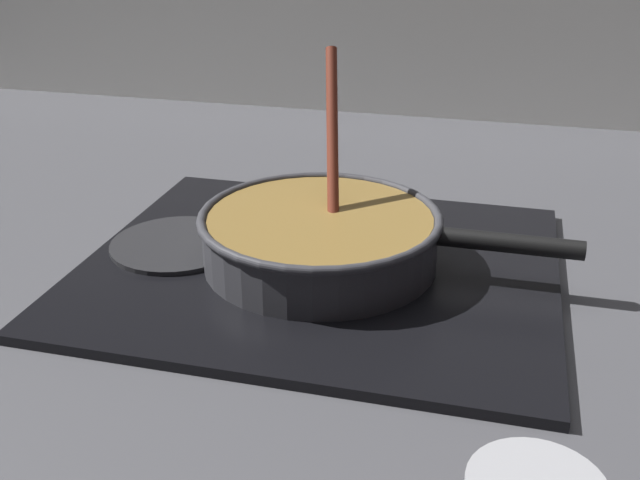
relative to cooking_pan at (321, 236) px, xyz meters
name	(u,v)px	position (x,y,z in m)	size (l,w,h in m)	color
ground	(266,305)	(-0.05, -0.06, -0.07)	(2.40, 1.60, 0.04)	#4C4C51
hob_plate	(320,267)	(0.00, 0.00, -0.04)	(0.56, 0.48, 0.01)	black
burner_ring	(320,260)	(0.00, 0.00, -0.03)	(0.20, 0.20, 0.01)	#592D0C
spare_burner	(177,244)	(-0.19, 0.00, -0.03)	(0.17, 0.17, 0.01)	#262628
cooking_pan	(321,236)	(0.00, 0.00, 0.00)	(0.44, 0.29, 0.24)	#38383D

